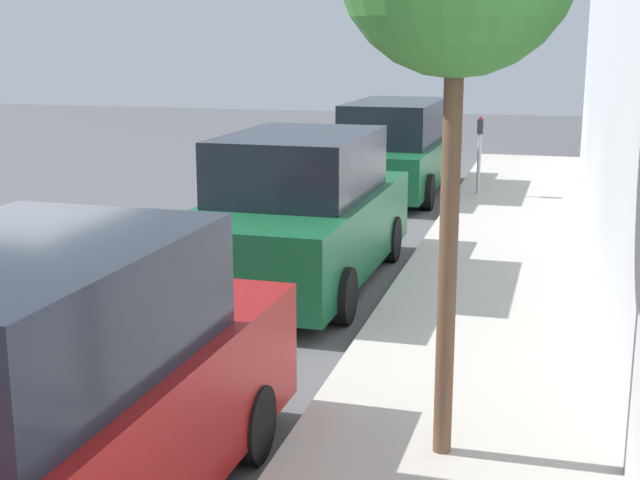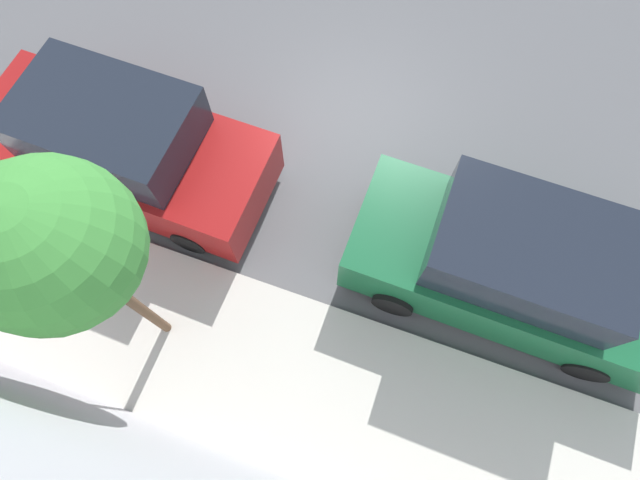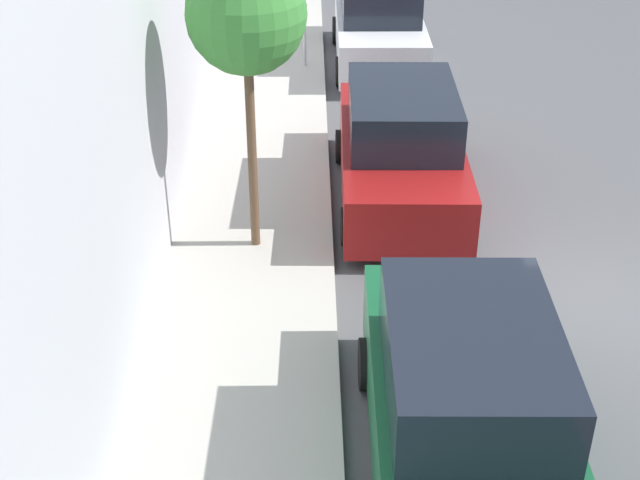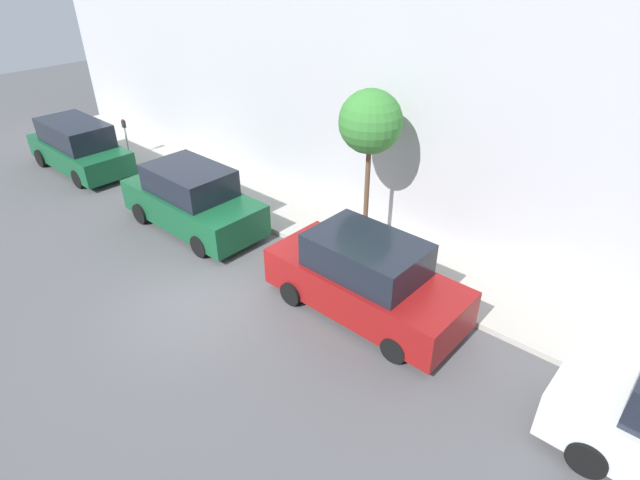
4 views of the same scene
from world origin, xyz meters
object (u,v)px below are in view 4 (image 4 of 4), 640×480
at_px(parked_minivan_fourth, 78,147).
at_px(parking_meter_far, 126,134).
at_px(parked_suv_third, 192,200).
at_px(street_tree, 370,123).
at_px(parked_suv_second, 365,278).

relative_size(parked_minivan_fourth, parking_meter_far, 3.25).
distance_m(parked_suv_third, parked_minivan_fourth, 7.04).
height_order(parked_suv_third, parked_minivan_fourth, parked_suv_third).
relative_size(parked_suv_third, parking_meter_far, 3.18).
bearing_deg(parked_suv_third, street_tree, -62.24).
height_order(parked_suv_third, parking_meter_far, parked_suv_third).
relative_size(parking_meter_far, street_tree, 0.35).
relative_size(parked_suv_third, street_tree, 1.10).
height_order(parking_meter_far, street_tree, street_tree).
height_order(parked_suv_second, parked_suv_third, same).
xyz_separation_m(parked_suv_third, parking_meter_far, (1.73, 6.57, 0.15)).
distance_m(parking_meter_far, street_tree, 11.59).
bearing_deg(parked_suv_second, parked_suv_third, 90.96).
xyz_separation_m(parked_minivan_fourth, parking_meter_far, (1.75, -0.47, 0.16)).
bearing_deg(parked_minivan_fourth, parking_meter_far, -14.91).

